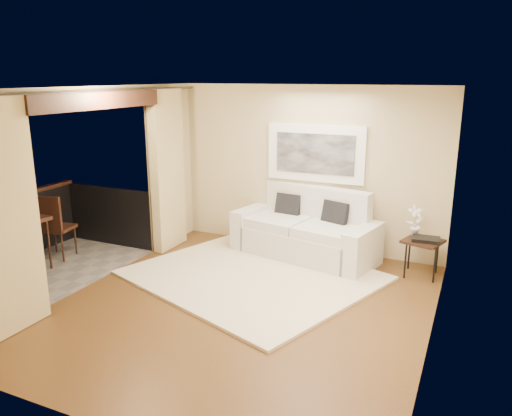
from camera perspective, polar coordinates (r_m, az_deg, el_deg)
The scene contains 18 objects.
floor at distance 6.45m, azimuth -1.59°, elevation -11.19°, with size 5.00×5.00×0.00m, color brown.
room_shell at distance 7.00m, azimuth -17.96°, elevation 11.62°, with size 5.00×6.40×5.00m.
balcony at distance 8.27m, azimuth -22.75°, elevation -5.05°, with size 1.81×2.60×1.17m.
curtains at distance 7.14m, azimuth -17.09°, elevation 2.12°, with size 0.16×4.80×2.64m.
artwork at distance 8.13m, azimuth 6.79°, elevation 6.21°, with size 1.62×0.07×0.92m.
rug at distance 7.33m, azimuth -0.40°, elevation -7.69°, with size 3.17×2.77×0.04m, color beige.
sofa at distance 8.07m, azimuth 5.85°, elevation -2.82°, with size 2.44×1.43×1.10m.
side_table at distance 7.60m, azimuth 18.52°, elevation -3.92°, with size 0.62×0.62×0.54m.
tray at distance 7.55m, azimuth 18.87°, elevation -3.40°, with size 0.38×0.28×0.05m, color black.
orchid at distance 7.69m, azimuth 17.76°, elevation -1.37°, with size 0.24×0.17×0.46m, color white.
bistro_table at distance 8.04m, azimuth -25.68°, elevation -1.68°, with size 0.73×0.73×0.82m.
balcony_chair_far at distance 8.43m, azimuth -22.25°, elevation -1.52°, with size 0.54×0.55×1.05m.
balcony_chair_near at distance 7.12m, azimuth -24.80°, elevation -4.65°, with size 0.58×0.59×1.06m.
ice_bucket at distance 8.18m, azimuth -25.95°, elevation -0.13°, with size 0.18×0.18×0.20m, color white.
candle at distance 8.03m, azimuth -24.73°, elevation -0.74°, with size 0.06×0.06×0.07m, color red.
vase at distance 7.95m, azimuth -26.91°, elevation -0.72°, with size 0.04×0.04×0.18m, color white.
glass_a at distance 7.88m, azimuth -25.74°, elevation -0.95°, with size 0.06×0.06×0.12m, color white.
glass_b at distance 7.91m, azimuth -24.82°, elevation -0.78°, with size 0.06×0.06×0.12m, color silver.
Camera 1 is at (2.55, -5.20, 2.84)m, focal length 35.00 mm.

